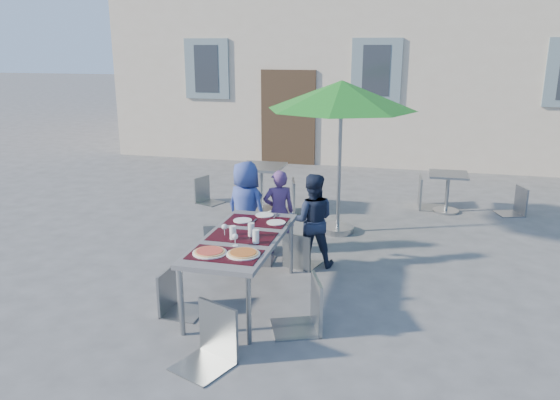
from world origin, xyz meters
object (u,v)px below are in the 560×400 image
(cafe_table_0, at_px, (261,179))
(chair_0, at_px, (222,218))
(child_1, at_px, (279,212))
(patio_umbrella, at_px, (341,97))
(bg_chair_r_0, at_px, (287,176))
(chair_2, at_px, (300,229))
(cafe_table_1, at_px, (448,187))
(chair_1, at_px, (257,227))
(dining_table, at_px, (242,241))
(child_0, at_px, (246,208))
(child_2, at_px, (312,220))
(chair_5, at_px, (209,302))
(pizza_near_left, at_px, (210,252))
(bg_chair_l_1, at_px, (428,173))
(chair_3, at_px, (174,267))
(chair_4, at_px, (306,273))
(pizza_near_right, at_px, (243,253))
(bg_chair_r_1, at_px, (518,184))
(bg_chair_l_0, at_px, (205,175))

(cafe_table_0, bearing_deg, chair_0, -85.83)
(child_1, relative_size, patio_umbrella, 0.51)
(bg_chair_r_0, bearing_deg, chair_2, -72.43)
(child_1, distance_m, cafe_table_1, 3.41)
(child_1, bearing_deg, chair_1, 48.69)
(dining_table, bearing_deg, child_0, 106.22)
(child_2, xyz_separation_m, cafe_table_0, (-1.30, 2.17, -0.05))
(chair_1, xyz_separation_m, chair_5, (0.25, -2.31, 0.10))
(dining_table, height_order, pizza_near_left, pizza_near_left)
(child_0, distance_m, chair_2, 0.88)
(chair_2, relative_size, bg_chair_l_1, 0.83)
(pizza_near_left, relative_size, chair_0, 0.33)
(patio_umbrella, bearing_deg, cafe_table_1, 42.51)
(child_0, xyz_separation_m, chair_1, (0.26, -0.34, -0.14))
(child_0, relative_size, bg_chair_l_1, 1.21)
(pizza_near_left, height_order, child_2, child_2)
(child_1, relative_size, chair_0, 1.10)
(chair_3, distance_m, chair_5, 1.07)
(chair_0, bearing_deg, child_2, 11.57)
(cafe_table_0, bearing_deg, bg_chair_r_0, -0.08)
(child_0, bearing_deg, chair_4, 144.65)
(pizza_near_right, xyz_separation_m, patio_umbrella, (0.49, 3.07, 1.26))
(chair_0, distance_m, bg_chair_r_1, 5.15)
(chair_0, distance_m, chair_1, 0.47)
(chair_2, relative_size, cafe_table_0, 1.11)
(dining_table, distance_m, cafe_table_1, 4.67)
(chair_1, xyz_separation_m, patio_umbrella, (0.82, 1.50, 1.53))
(dining_table, relative_size, child_1, 1.61)
(child_2, height_order, chair_4, child_2)
(child_1, xyz_separation_m, bg_chair_r_1, (3.41, 2.67, -0.06))
(chair_2, bearing_deg, chair_3, -123.46)
(chair_0, bearing_deg, pizza_near_left, -74.06)
(chair_2, bearing_deg, cafe_table_0, 117.18)
(chair_2, relative_size, cafe_table_1, 1.31)
(pizza_near_left, relative_size, child_0, 0.27)
(dining_table, height_order, child_0, child_0)
(cafe_table_0, relative_size, bg_chair_l_0, 0.90)
(child_2, bearing_deg, child_1, -44.82)
(child_1, relative_size, child_2, 0.95)
(chair_2, height_order, chair_5, chair_5)
(child_1, relative_size, bg_chair_r_1, 1.30)
(dining_table, distance_m, bg_chair_l_0, 4.05)
(dining_table, xyz_separation_m, child_0, (-0.41, 1.40, -0.06))
(dining_table, relative_size, cafe_table_1, 2.76)
(chair_2, distance_m, chair_3, 1.84)
(bg_chair_r_0, bearing_deg, pizza_near_left, -87.65)
(chair_2, bearing_deg, pizza_near_left, -108.81)
(pizza_near_left, bearing_deg, chair_5, -69.60)
(dining_table, relative_size, child_0, 1.45)
(dining_table, height_order, chair_1, chair_1)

